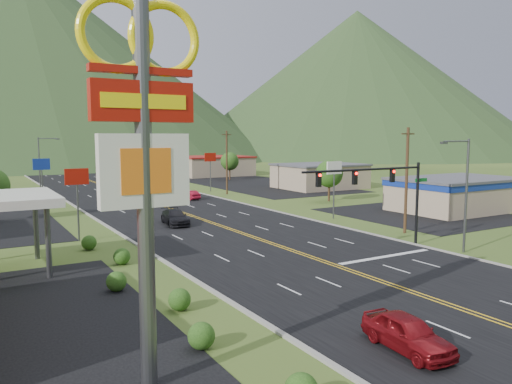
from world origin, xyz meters
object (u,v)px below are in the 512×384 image
streetlight_west (41,161)px  car_dark_mid (175,218)px  streetlight_east (464,188)px  car_red_near (407,334)px  pylon_sign (143,134)px  car_red_far (190,195)px  traffic_signal (383,185)px

streetlight_west → car_dark_mid: size_ratio=1.70×
streetlight_east → car_red_near: 21.07m
streetlight_east → car_red_near: (-17.63, -10.66, -4.41)m
streetlight_east → car_dark_mid: streetlight_east is taller
pylon_sign → streetlight_east: (28.18, 8.00, -4.12)m
pylon_sign → car_dark_mid: size_ratio=2.65×
pylon_sign → streetlight_west: (5.32, 68.00, -4.12)m
car_red_far → streetlight_east: bearing=93.5°
car_dark_mid → traffic_signal: bearing=-54.7°
streetlight_east → car_red_near: streetlight_east is taller
pylon_sign → traffic_signal: pylon_sign is taller
pylon_sign → car_red_far: size_ratio=3.58×
traffic_signal → streetlight_east: size_ratio=1.46×
car_red_near → car_dark_mid: (2.71, 33.95, -0.01)m
pylon_sign → streetlight_east: pylon_sign is taller
streetlight_west → car_red_far: (17.52, -18.29, -4.54)m
traffic_signal → car_red_near: bearing=-131.4°
pylon_sign → car_red_near: bearing=-14.2°
traffic_signal → car_red_near: (-12.93, -14.66, -4.56)m
pylon_sign → car_red_near: pylon_sign is taller
traffic_signal → pylon_sign: bearing=-152.9°
car_dark_mid → car_red_far: bearing=69.9°
traffic_signal → car_red_near: traffic_signal is taller
pylon_sign → streetlight_west: bearing=85.5°
streetlight_east → streetlight_west: same height
car_red_near → car_dark_mid: car_red_near is taller
traffic_signal → car_dark_mid: (-10.22, 19.29, -4.56)m
car_dark_mid → car_red_near: bearing=-87.2°
car_red_far → pylon_sign: bearing=61.6°
streetlight_east → car_red_far: bearing=97.3°
pylon_sign → car_red_near: size_ratio=3.08×
car_red_near → car_red_far: 53.79m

